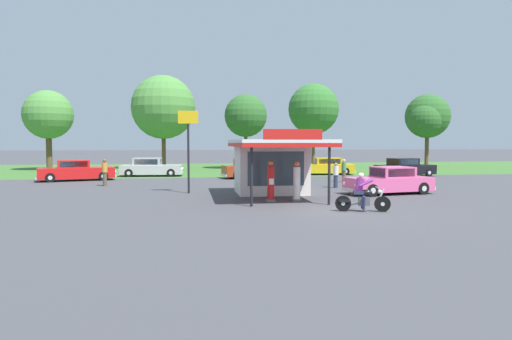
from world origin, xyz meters
The scene contains 22 objects.
ground_plane centered at (0.00, 0.00, 0.00)m, with size 300.00×300.00×0.00m, color #424247.
grass_verge_strip centered at (0.00, 30.00, 0.00)m, with size 120.00×24.00×0.01m, color #3D6B2D.
service_station_kiosk centered at (-1.70, 5.97, 1.74)m, with size 4.43×7.11×3.38m.
gas_pump_nearside centered at (-2.34, 2.99, 0.89)m, with size 0.44×0.44×1.95m.
gas_pump_offside centered at (-1.07, 2.99, 0.87)m, with size 0.44×0.44×1.91m.
motorcycle_with_rider centered at (0.77, -0.59, 0.65)m, with size 2.17×0.83×1.58m.
featured_classic_sedan centered at (4.64, 5.17, 0.67)m, with size 5.08×2.61×1.48m.
parked_car_second_row_spare centered at (5.54, 19.82, 0.67)m, with size 5.39×2.46×1.46m.
parked_car_back_row_centre_right centered at (11.52, 16.95, 0.69)m, with size 5.29×2.79×1.50m.
parked_car_back_row_centre centered at (-9.33, 20.23, 0.70)m, with size 5.25×2.27×1.52m.
parked_car_back_row_centre_left centered at (-1.08, 17.08, 0.71)m, with size 5.45×2.66×1.53m.
parked_car_back_row_far_left centered at (-14.39, 16.61, 0.69)m, with size 5.68×3.21×1.51m.
bystander_standing_back_lot centered at (-0.67, 11.14, 0.81)m, with size 0.34×0.34×1.53m.
bystander_admiring_sedan centered at (-11.54, 12.03, 0.93)m, with size 0.34×0.34×1.75m.
bystander_strolling_foreground centered at (2.81, 8.76, 0.81)m, with size 0.34×0.34×1.55m.
bystander_leaning_by_kiosk centered at (4.62, 12.36, 0.86)m, with size 0.34×0.34×1.63m.
tree_oak_distant_spare centered at (8.21, 32.94, 6.53)m, with size 5.86×5.86×9.62m.
tree_oak_far_left centered at (-20.18, 30.12, 5.57)m, with size 4.89×4.89×8.06m.
tree_oak_far_right centered at (-8.83, 30.88, 6.53)m, with size 6.73×6.73×9.91m.
tree_oak_right centered at (-0.18, 29.48, 5.61)m, with size 4.51×4.51×7.89m.
tree_oak_left centered at (20.02, 28.75, 5.58)m, with size 5.03×5.18×8.18m.
roadside_pole_sign centered at (-6.19, 7.12, 3.12)m, with size 1.10×0.12×4.54m.
Camera 1 is at (-6.16, -17.79, 2.81)m, focal length 31.40 mm.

